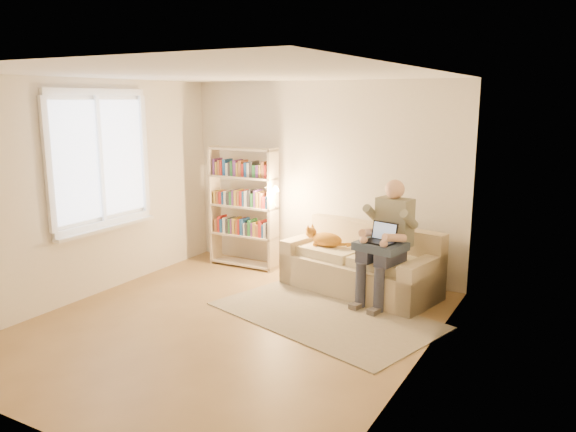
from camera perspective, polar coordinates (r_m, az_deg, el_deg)
The scene contains 14 objects.
floor at distance 6.11m, azimuth -6.11°, elevation -11.01°, with size 4.50×4.50×0.00m, color olive.
ceiling at distance 5.63m, azimuth -6.70°, elevation 14.17°, with size 4.00×4.50×0.02m, color white.
wall_left at distance 7.07m, azimuth -19.73°, elevation 2.48°, with size 0.02×4.50×2.60m, color silver.
wall_right at distance 4.87m, azimuth 13.17°, elevation -1.10°, with size 0.02×4.50×2.60m, color silver.
wall_back at distance 7.65m, azimuth 3.45°, elevation 3.82°, with size 4.00×0.02×2.60m, color silver.
wall_front at distance 4.16m, azimuth -24.70°, elevation -4.08°, with size 4.00×0.02×2.60m, color silver.
window at distance 7.15m, azimuth -18.29°, elevation 3.29°, with size 0.12×1.52×1.69m.
sofa at distance 7.09m, azimuth 7.45°, elevation -5.23°, with size 2.05×1.24×0.81m.
person at distance 6.60m, azimuth 10.10°, elevation -1.99°, with size 0.53×0.72×1.45m.
cat at distance 7.17m, azimuth 3.91°, elevation -2.32°, with size 0.62×0.29×0.22m.
blanket at distance 6.50m, azimuth 9.47°, elevation -3.06°, with size 0.52×0.43×0.09m, color #2A3749.
laptop at distance 6.48m, azimuth 9.56°, elevation -2.15°, with size 0.37×0.32×0.29m.
bookshelf at distance 7.92m, azimuth -4.57°, elevation 1.48°, with size 1.13×0.31×1.71m.
rug at distance 6.34m, azimuth 3.77°, elevation -10.01°, with size 2.43×1.44×0.01m, color gray.
Camera 1 is at (3.28, -4.57, 2.36)m, focal length 35.00 mm.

